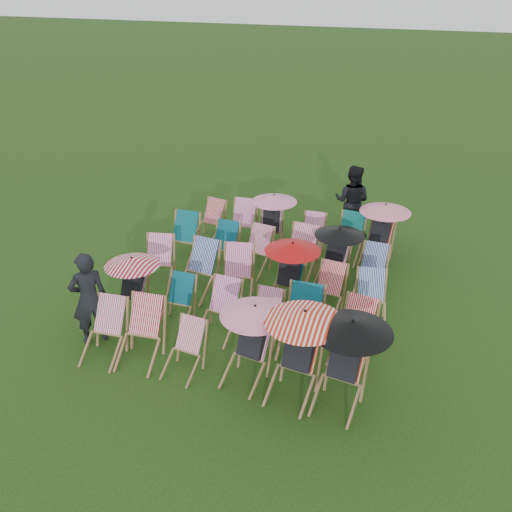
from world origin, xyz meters
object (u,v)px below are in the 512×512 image
(deckchair_29, at_px, (380,232))
(person_left, at_px, (89,299))
(deckchair_0, at_px, (104,332))
(deckchair_5, at_px, (344,362))
(person_rear, at_px, (352,201))

(deckchair_29, distance_m, person_left, 6.17)
(deckchair_0, distance_m, deckchair_29, 6.13)
(person_left, bearing_deg, deckchair_5, 132.59)
(deckchair_0, distance_m, deckchair_5, 3.91)
(person_rear, bearing_deg, deckchair_29, 133.02)
(deckchair_29, xyz_separation_m, person_left, (-4.24, -4.48, 0.16))
(deckchair_29, bearing_deg, person_rear, 135.90)
(deckchair_5, xyz_separation_m, person_left, (-4.31, 0.21, 0.11))
(deckchair_0, distance_m, person_rear, 6.61)
(person_left, distance_m, person_rear, 6.54)
(deckchair_0, relative_size, person_left, 0.55)
(person_left, bearing_deg, deckchair_29, -178.05)
(deckchair_29, relative_size, person_rear, 0.74)
(person_left, bearing_deg, person_rear, -166.44)
(deckchair_5, relative_size, person_rear, 0.80)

